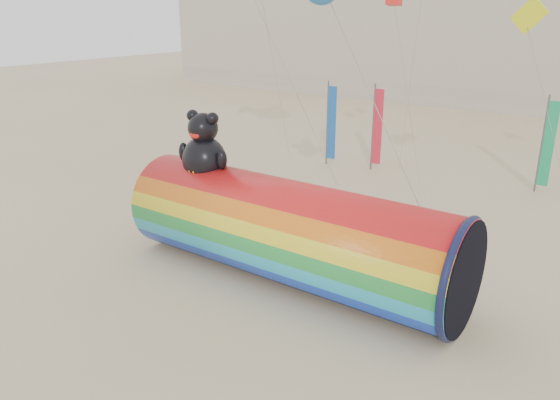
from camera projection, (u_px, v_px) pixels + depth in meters
The scene contains 3 objects.
ground at pixel (247, 267), 20.86m from camera, with size 160.00×160.00×0.00m, color #CCB58C.
windsock_assembly at pixel (289, 229), 19.40m from camera, with size 12.65×3.85×5.83m.
festival_banners at pixel (411, 131), 31.52m from camera, with size 12.64×1.87×5.20m.
Camera 1 is at (11.98, -14.55, 9.39)m, focal length 35.00 mm.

